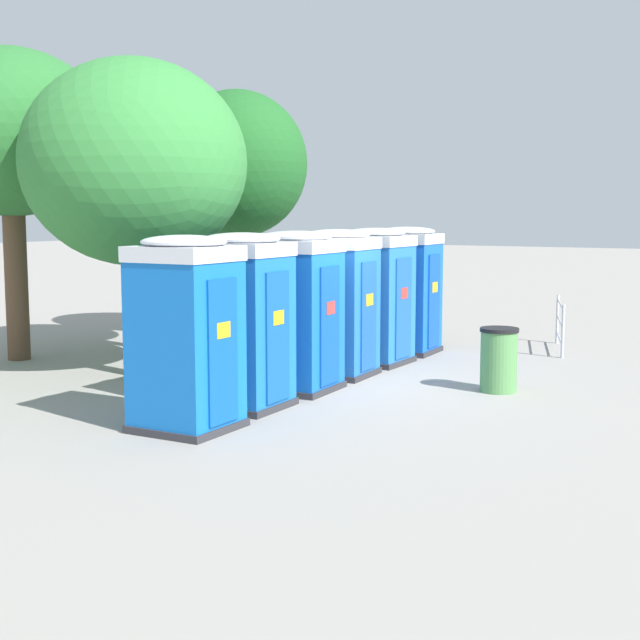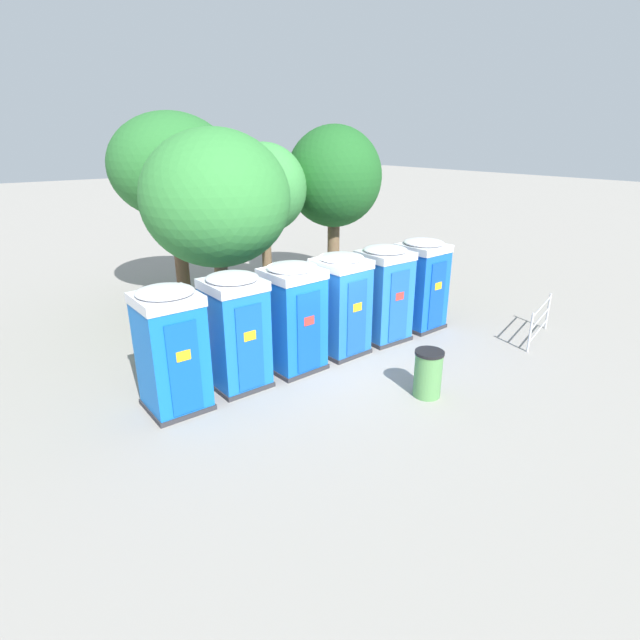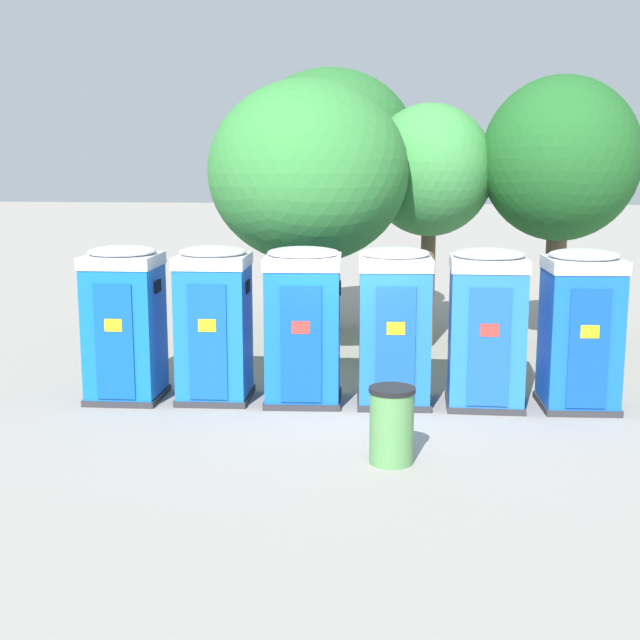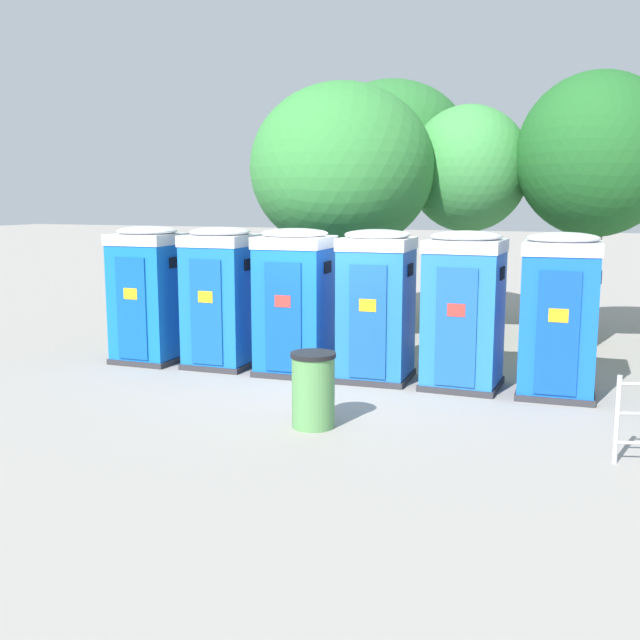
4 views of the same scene
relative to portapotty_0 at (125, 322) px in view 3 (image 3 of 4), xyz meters
name	(u,v)px [view 3 (image 3 of 4)]	position (x,y,z in m)	size (l,w,h in m)	color
ground_plane	(347,406)	(3.67, -0.11, -1.28)	(120.00, 120.00, 0.00)	gray
portapotty_0	(125,322)	(0.00, 0.00, 0.00)	(1.18, 1.21, 2.54)	#2D2D33
portapotty_1	(214,323)	(1.46, 0.12, 0.00)	(1.19, 1.23, 2.54)	#2D2D33
portapotty_2	(303,325)	(2.93, 0.10, 0.00)	(1.29, 1.26, 2.54)	#2D2D33
portapotty_3	(394,326)	(4.39, 0.16, 0.00)	(1.23, 1.26, 2.54)	#2D2D33
portapotty_4	(486,327)	(5.86, 0.16, 0.00)	(1.22, 1.21, 2.54)	#2D2D33
portapotty_5	(580,329)	(7.32, 0.18, 0.00)	(1.22, 1.25, 2.54)	#2D2D33
street_tree_0	(308,173)	(2.68, 3.16, 2.36)	(3.82, 3.82, 5.41)	brown
street_tree_1	(560,161)	(7.61, 4.49, 2.58)	(3.15, 3.15, 5.54)	brown
street_tree_2	(330,141)	(2.83, 6.32, 3.00)	(3.74, 3.74, 5.88)	brown
street_tree_3	(430,172)	(5.03, 4.68, 2.36)	(2.60, 2.60, 5.02)	brown
trash_can	(392,425)	(4.41, -2.73, -0.77)	(0.61, 0.61, 1.02)	#518C4C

